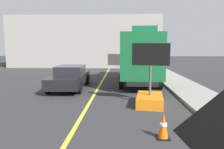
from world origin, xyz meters
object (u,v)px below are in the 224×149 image
at_px(arrow_board_trailer, 150,94).
at_px(box_truck, 139,58).
at_px(highway_guide_sign, 150,39).
at_px(traffic_cone_mid_lane, 163,126).
at_px(pickup_car, 70,77).

bearing_deg(arrow_board_trailer, box_truck, 90.40).
xyz_separation_m(highway_guide_sign, traffic_cone_mid_lane, (-1.82, -16.53, -3.07)).
xyz_separation_m(arrow_board_trailer, traffic_cone_mid_lane, (-0.07, -3.33, -0.13)).
bearing_deg(traffic_cone_mid_lane, box_truck, 89.79).
bearing_deg(box_truck, pickup_car, -155.51).
xyz_separation_m(pickup_car, highway_guide_sign, (6.19, 9.56, 2.73)).
bearing_deg(box_truck, arrow_board_trailer, -89.60).
distance_m(arrow_board_trailer, highway_guide_sign, 13.63).
height_order(highway_guide_sign, traffic_cone_mid_lane, highway_guide_sign).
distance_m(box_truck, traffic_cone_mid_lane, 9.10).
bearing_deg(pickup_car, box_truck, 24.49).
bearing_deg(highway_guide_sign, traffic_cone_mid_lane, -96.28).
bearing_deg(pickup_car, traffic_cone_mid_lane, -57.88).
relative_size(arrow_board_trailer, traffic_cone_mid_lane, 3.81).
xyz_separation_m(box_truck, highway_guide_sign, (1.79, 7.56, 1.60)).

